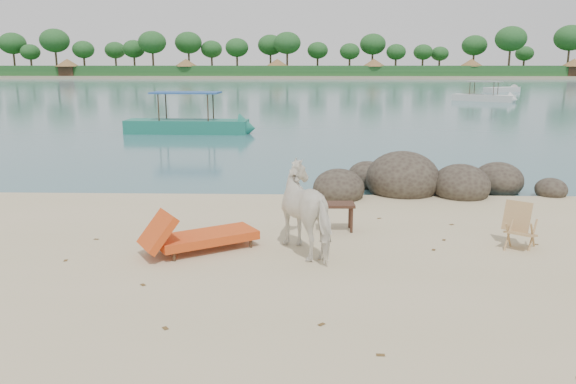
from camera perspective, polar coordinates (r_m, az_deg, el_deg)
name	(u,v)px	position (r m, az deg, el deg)	size (l,w,h in m)	color
water	(304,84)	(97.95, 1.60, 10.88)	(400.00, 400.00, 0.00)	#37676E
far_shore	(304,76)	(177.93, 1.67, 11.73)	(420.00, 90.00, 1.40)	tan
far_scenery	(304,65)	(144.60, 1.67, 12.73)	(420.00, 18.00, 9.50)	#1E4C1E
boulders	(419,182)	(14.98, 13.19, 0.96)	(6.43, 3.08, 1.43)	#312720
cow	(311,211)	(9.78, 2.37, -1.89)	(0.83, 1.83, 1.54)	white
side_table	(337,218)	(11.18, 4.98, -2.69)	(0.68, 0.44, 0.55)	#331D14
lounge_chair	(207,233)	(10.09, -8.26, -4.15)	(2.21, 0.77, 0.66)	#DD541A
deck_chair	(521,228)	(10.84, 22.61, -3.44)	(0.51, 0.57, 0.81)	tan
boat_near	(186,99)	(28.18, -10.32, 9.29)	(6.71, 1.51, 3.26)	#1A6C59
boat_mid	(484,84)	(55.76, 19.30, 10.28)	(6.16, 1.39, 3.00)	beige
boat_far	(502,89)	(75.35, 20.92, 9.76)	(6.21, 1.40, 0.72)	silver
dead_leaves	(297,270)	(9.15, 0.88, -7.97)	(8.39, 6.77, 0.00)	brown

